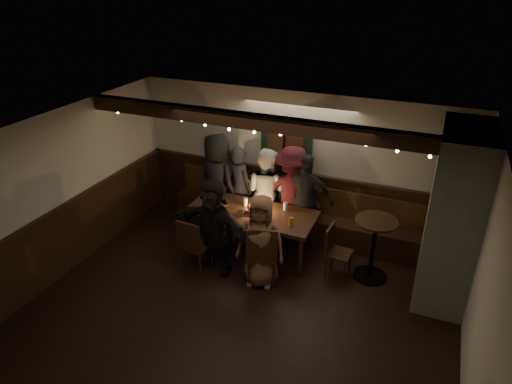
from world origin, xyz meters
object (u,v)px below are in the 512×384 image
at_px(person_b, 239,187).
at_px(person_c, 266,191).
at_px(chair_end, 334,248).
at_px(person_f, 214,226).
at_px(chair_near_right, 262,252).
at_px(dining_table, 251,215).
at_px(high_top, 374,242).
at_px(chair_near_left, 193,243).
at_px(person_d, 292,193).
at_px(person_e, 306,199).
at_px(person_g, 261,241).
at_px(person_a, 218,180).

bearing_deg(person_b, person_c, -167.39).
height_order(chair_end, person_f, person_f).
bearing_deg(person_c, chair_near_right, 121.71).
distance_m(dining_table, high_top, 2.05).
xyz_separation_m(chair_near_left, chair_end, (2.09, 0.83, -0.06)).
height_order(person_d, person_e, person_d).
bearing_deg(high_top, person_g, -152.49).
distance_m(chair_near_left, person_c, 1.77).
distance_m(chair_near_right, person_b, 1.92).
height_order(chair_end, high_top, high_top).
xyz_separation_m(person_a, person_g, (1.44, -1.42, -0.15)).
xyz_separation_m(dining_table, person_e, (0.74, 0.68, 0.12)).
height_order(person_c, person_f, person_c).
height_order(person_a, person_e, person_a).
xyz_separation_m(chair_end, person_b, (-2.05, 0.84, 0.32)).
bearing_deg(person_a, person_f, 138.58).
relative_size(person_b, person_f, 0.99).
bearing_deg(person_a, dining_table, 169.80).
height_order(dining_table, person_a, person_a).
distance_m(dining_table, person_g, 0.92).
bearing_deg(dining_table, person_f, -115.27).
relative_size(chair_near_left, person_c, 0.58).
bearing_deg(chair_near_right, high_top, 28.93).
relative_size(person_c, person_g, 1.08).
bearing_deg(chair_near_left, chair_end, 21.72).
height_order(dining_table, person_d, person_d).
xyz_separation_m(dining_table, person_c, (-0.02, 0.73, 0.11)).
height_order(dining_table, chair_end, dining_table).
height_order(chair_end, person_b, person_b).
bearing_deg(dining_table, person_b, 127.10).
distance_m(dining_table, person_b, 0.95).
bearing_deg(person_c, chair_near_left, 82.19).
bearing_deg(person_b, person_d, -164.55).
bearing_deg(chair_end, high_top, 11.71).
bearing_deg(chair_near_right, dining_table, 122.77).
bearing_deg(person_f, person_a, 128.03).
distance_m(chair_end, person_g, 1.24).
relative_size(dining_table, person_g, 1.44).
height_order(person_f, person_g, person_f).
relative_size(person_a, person_g, 1.19).
bearing_deg(person_f, chair_end, 32.47).
relative_size(chair_end, person_d, 0.48).
bearing_deg(chair_end, person_b, 157.72).
bearing_deg(dining_table, person_c, 91.94).
relative_size(dining_table, person_c, 1.32).
bearing_deg(person_b, dining_table, 142.97).
bearing_deg(person_g, chair_end, 25.84).
distance_m(high_top, person_b, 2.72).
distance_m(person_e, person_g, 1.48).
bearing_deg(person_c, person_f, 90.03).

